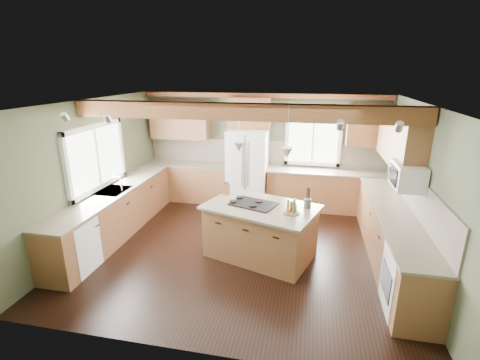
# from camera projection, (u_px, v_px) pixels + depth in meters

# --- Properties ---
(floor) EXTENTS (5.60, 5.60, 0.00)m
(floor) POSITION_uv_depth(u_px,v_px,m) (242.00, 248.00, 6.31)
(floor) COLOR black
(floor) RESTS_ON ground
(ceiling) EXTENTS (5.60, 5.60, 0.00)m
(ceiling) POSITION_uv_depth(u_px,v_px,m) (243.00, 102.00, 5.52)
(ceiling) COLOR silver
(ceiling) RESTS_ON wall_back
(wall_back) EXTENTS (5.60, 0.00, 5.60)m
(wall_back) POSITION_uv_depth(u_px,v_px,m) (263.00, 149.00, 8.25)
(wall_back) COLOR #4E583E
(wall_back) RESTS_ON ground
(wall_left) EXTENTS (0.00, 5.00, 5.00)m
(wall_left) POSITION_uv_depth(u_px,v_px,m) (95.00, 171.00, 6.45)
(wall_left) COLOR #4E583E
(wall_left) RESTS_ON ground
(wall_right) EXTENTS (0.00, 5.00, 5.00)m
(wall_right) POSITION_uv_depth(u_px,v_px,m) (420.00, 191.00, 5.38)
(wall_right) COLOR #4E583E
(wall_right) RESTS_ON ground
(ceiling_beam) EXTENTS (5.55, 0.26, 0.26)m
(ceiling_beam) POSITION_uv_depth(u_px,v_px,m) (241.00, 112.00, 5.39)
(ceiling_beam) COLOR #5E2D1A
(ceiling_beam) RESTS_ON ceiling
(soffit_trim) EXTENTS (5.55, 0.20, 0.10)m
(soffit_trim) POSITION_uv_depth(u_px,v_px,m) (263.00, 95.00, 7.77)
(soffit_trim) COLOR #5E2D1A
(soffit_trim) RESTS_ON ceiling
(backsplash_back) EXTENTS (5.58, 0.03, 0.58)m
(backsplash_back) POSITION_uv_depth(u_px,v_px,m) (263.00, 152.00, 8.26)
(backsplash_back) COLOR brown
(backsplash_back) RESTS_ON wall_back
(backsplash_right) EXTENTS (0.03, 3.70, 0.58)m
(backsplash_right) POSITION_uv_depth(u_px,v_px,m) (417.00, 195.00, 5.45)
(backsplash_right) COLOR brown
(backsplash_right) RESTS_ON wall_right
(base_cab_back_left) EXTENTS (2.02, 0.60, 0.88)m
(base_cab_back_left) POSITION_uv_depth(u_px,v_px,m) (189.00, 182.00, 8.57)
(base_cab_back_left) COLOR brown
(base_cab_back_left) RESTS_ON floor
(counter_back_left) EXTENTS (2.06, 0.64, 0.04)m
(counter_back_left) POSITION_uv_depth(u_px,v_px,m) (188.00, 164.00, 8.43)
(counter_back_left) COLOR brown
(counter_back_left) RESTS_ON base_cab_back_left
(base_cab_back_right) EXTENTS (2.62, 0.60, 0.88)m
(base_cab_back_right) POSITION_uv_depth(u_px,v_px,m) (325.00, 191.00, 7.94)
(base_cab_back_right) COLOR brown
(base_cab_back_right) RESTS_ON floor
(counter_back_right) EXTENTS (2.66, 0.64, 0.04)m
(counter_back_right) POSITION_uv_depth(u_px,v_px,m) (326.00, 172.00, 7.80)
(counter_back_right) COLOR brown
(counter_back_right) RESTS_ON base_cab_back_right
(base_cab_left) EXTENTS (0.60, 3.70, 0.88)m
(base_cab_left) POSITION_uv_depth(u_px,v_px,m) (116.00, 214.00, 6.70)
(base_cab_left) COLOR brown
(base_cab_left) RESTS_ON floor
(counter_left) EXTENTS (0.64, 3.74, 0.04)m
(counter_left) POSITION_uv_depth(u_px,v_px,m) (113.00, 191.00, 6.56)
(counter_left) COLOR brown
(counter_left) RESTS_ON base_cab_left
(base_cab_right) EXTENTS (0.60, 3.70, 0.88)m
(base_cab_right) POSITION_uv_depth(u_px,v_px,m) (391.00, 238.00, 5.74)
(base_cab_right) COLOR brown
(base_cab_right) RESTS_ON floor
(counter_right) EXTENTS (0.64, 3.74, 0.04)m
(counter_right) POSITION_uv_depth(u_px,v_px,m) (395.00, 212.00, 5.60)
(counter_right) COLOR brown
(counter_right) RESTS_ON base_cab_right
(upper_cab_back_left) EXTENTS (1.40, 0.35, 0.90)m
(upper_cab_back_left) POSITION_uv_depth(u_px,v_px,m) (180.00, 120.00, 8.27)
(upper_cab_back_left) COLOR brown
(upper_cab_back_left) RESTS_ON wall_back
(upper_cab_over_fridge) EXTENTS (0.96, 0.35, 0.70)m
(upper_cab_over_fridge) POSITION_uv_depth(u_px,v_px,m) (250.00, 113.00, 7.88)
(upper_cab_over_fridge) COLOR brown
(upper_cab_over_fridge) RESTS_ON wall_back
(upper_cab_right) EXTENTS (0.35, 2.20, 0.90)m
(upper_cab_right) POSITION_uv_depth(u_px,v_px,m) (400.00, 138.00, 6.05)
(upper_cab_right) COLOR brown
(upper_cab_right) RESTS_ON wall_right
(upper_cab_back_corner) EXTENTS (0.90, 0.35, 0.90)m
(upper_cab_back_corner) POSITION_uv_depth(u_px,v_px,m) (369.00, 125.00, 7.44)
(upper_cab_back_corner) COLOR brown
(upper_cab_back_corner) RESTS_ON wall_back
(window_left) EXTENTS (0.04, 1.60, 1.05)m
(window_left) POSITION_uv_depth(u_px,v_px,m) (96.00, 157.00, 6.42)
(window_left) COLOR white
(window_left) RESTS_ON wall_left
(window_back) EXTENTS (1.10, 0.04, 1.00)m
(window_back) POSITION_uv_depth(u_px,v_px,m) (313.00, 140.00, 7.93)
(window_back) COLOR white
(window_back) RESTS_ON wall_back
(sink) EXTENTS (0.50, 0.65, 0.03)m
(sink) POSITION_uv_depth(u_px,v_px,m) (113.00, 191.00, 6.56)
(sink) COLOR #262628
(sink) RESTS_ON counter_left
(faucet) EXTENTS (0.02, 0.02, 0.28)m
(faucet) POSITION_uv_depth(u_px,v_px,m) (121.00, 184.00, 6.48)
(faucet) COLOR #B2B2B7
(faucet) RESTS_ON sink
(dishwasher) EXTENTS (0.60, 0.60, 0.84)m
(dishwasher) POSITION_uv_depth(u_px,v_px,m) (73.00, 246.00, 5.49)
(dishwasher) COLOR white
(dishwasher) RESTS_ON floor
(oven) EXTENTS (0.60, 0.72, 0.84)m
(oven) POSITION_uv_depth(u_px,v_px,m) (411.00, 283.00, 4.53)
(oven) COLOR white
(oven) RESTS_ON floor
(microwave) EXTENTS (0.40, 0.70, 0.38)m
(microwave) POSITION_uv_depth(u_px,v_px,m) (408.00, 176.00, 5.30)
(microwave) COLOR white
(microwave) RESTS_ON wall_right
(pendant_left) EXTENTS (0.18, 0.18, 0.16)m
(pendant_left) POSITION_uv_depth(u_px,v_px,m) (239.00, 147.00, 5.71)
(pendant_left) COLOR #B2B2B7
(pendant_left) RESTS_ON ceiling
(pendant_right) EXTENTS (0.18, 0.18, 0.16)m
(pendant_right) POSITION_uv_depth(u_px,v_px,m) (287.00, 153.00, 5.30)
(pendant_right) COLOR #B2B2B7
(pendant_right) RESTS_ON ceiling
(refrigerator) EXTENTS (0.90, 0.74, 1.80)m
(refrigerator) POSITION_uv_depth(u_px,v_px,m) (248.00, 168.00, 8.07)
(refrigerator) COLOR silver
(refrigerator) RESTS_ON floor
(island) EXTENTS (1.94, 1.52, 0.88)m
(island) POSITION_uv_depth(u_px,v_px,m) (260.00, 232.00, 5.94)
(island) COLOR brown
(island) RESTS_ON floor
(island_top) EXTENTS (2.08, 1.67, 0.04)m
(island_top) POSITION_uv_depth(u_px,v_px,m) (261.00, 207.00, 5.80)
(island_top) COLOR brown
(island_top) RESTS_ON island
(cooktop) EXTENTS (0.85, 0.70, 0.02)m
(cooktop) POSITION_uv_depth(u_px,v_px,m) (253.00, 204.00, 5.86)
(cooktop) COLOR black
(cooktop) RESTS_ON island_top
(knife_block) EXTENTS (0.13, 0.11, 0.19)m
(knife_block) POSITION_uv_depth(u_px,v_px,m) (226.00, 189.00, 6.31)
(knife_block) COLOR brown
(knife_block) RESTS_ON island_top
(utensil_crock) EXTENTS (0.16, 0.16, 0.16)m
(utensil_crock) POSITION_uv_depth(u_px,v_px,m) (308.00, 203.00, 5.70)
(utensil_crock) COLOR #3C3330
(utensil_crock) RESTS_ON island_top
(bottle_tray) EXTENTS (0.36, 0.36, 0.24)m
(bottle_tray) POSITION_uv_depth(u_px,v_px,m) (291.00, 206.00, 5.47)
(bottle_tray) COLOR brown
(bottle_tray) RESTS_ON island_top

